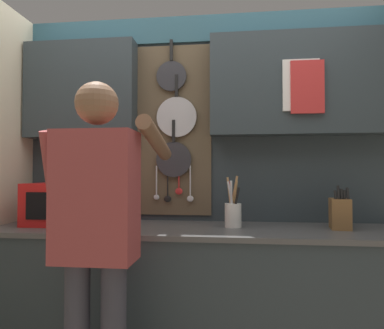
{
  "coord_description": "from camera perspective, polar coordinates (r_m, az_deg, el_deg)",
  "views": [
    {
      "loc": [
        0.21,
        -2.11,
        1.25
      ],
      "look_at": [
        -0.06,
        0.2,
        1.31
      ],
      "focal_mm": 32.0,
      "sensor_mm": 36.0,
      "label": 1
    }
  ],
  "objects": [
    {
      "name": "back_wall_unit",
      "position": [
        2.41,
        2.12,
        4.18
      ],
      "size": [
        3.13,
        0.23,
        2.38
      ],
      "color": "#2D383D",
      "rests_on": "ground_plane"
    },
    {
      "name": "knife_block",
      "position": [
        2.26,
        23.44,
        -7.47
      ],
      "size": [
        0.13,
        0.16,
        0.26
      ],
      "color": "brown",
      "rests_on": "base_cabinet_counter"
    },
    {
      "name": "person",
      "position": [
        1.73,
        -15.57,
        -9.43
      ],
      "size": [
        0.54,
        0.66,
        1.69
      ],
      "color": "#383842",
      "rests_on": "ground_plane"
    },
    {
      "name": "microwave",
      "position": [
        2.41,
        -19.7,
        -6.15
      ],
      "size": [
        0.51,
        0.36,
        0.27
      ],
      "color": "red",
      "rests_on": "base_cabinet_counter"
    },
    {
      "name": "utensil_crock",
      "position": [
        2.16,
        6.84,
        -7.95
      ],
      "size": [
        0.1,
        0.11,
        0.32
      ],
      "color": "white",
      "rests_on": "base_cabinet_counter"
    },
    {
      "name": "base_cabinet_counter",
      "position": [
        2.26,
        1.0,
        -22.06
      ],
      "size": [
        2.56,
        0.63,
        0.92
      ],
      "color": "#2D383D",
      "rests_on": "ground_plane"
    }
  ]
}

